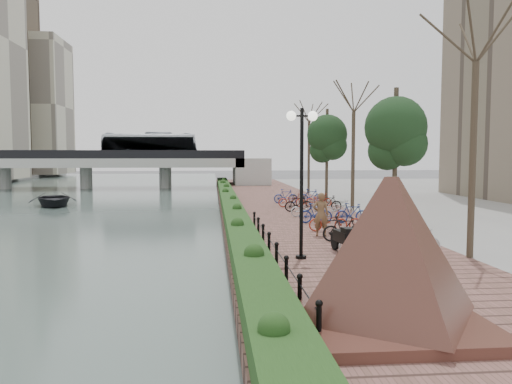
{
  "coord_description": "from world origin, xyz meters",
  "views": [
    {
      "loc": [
        -0.5,
        -13.68,
        3.9
      ],
      "look_at": [
        1.7,
        11.6,
        2.0
      ],
      "focal_mm": 35.0,
      "sensor_mm": 36.0,
      "label": 1
    }
  ],
  "objects": [
    {
      "name": "motorcycle",
      "position": [
        3.94,
        2.95,
        1.05
      ],
      "size": [
        0.75,
        1.81,
        1.1
      ],
      "primitive_type": null,
      "rotation": [
        0.0,
        0.0,
        0.12
      ],
      "color": "black",
      "rests_on": "promenade"
    },
    {
      "name": "bicycle_parking",
      "position": [
        5.5,
        11.68,
        0.97
      ],
      "size": [
        2.4,
        19.89,
        1.0
      ],
      "color": "#B0B1B5",
      "rests_on": "promenade"
    },
    {
      "name": "pedestrian",
      "position": [
        4.0,
        6.71,
        1.41
      ],
      "size": [
        0.75,
        0.57,
        1.83
      ],
      "primitive_type": "imported",
      "rotation": [
        0.0,
        0.0,
        2.93
      ],
      "color": "brown",
      "rests_on": "promenade"
    },
    {
      "name": "bridge",
      "position": [
        -13.49,
        45.0,
        3.37
      ],
      "size": [
        36.0,
        10.77,
        6.5
      ],
      "color": "#B0B0AB",
      "rests_on": "ground"
    },
    {
      "name": "boat",
      "position": [
        -12.54,
        25.12,
        0.54
      ],
      "size": [
        4.97,
        5.87,
        1.03
      ],
      "primitive_type": "imported",
      "rotation": [
        0.0,
        0.0,
        0.32
      ],
      "color": "black",
      "rests_on": "river_water"
    },
    {
      "name": "promenade",
      "position": [
        4.0,
        17.5,
        0.25
      ],
      "size": [
        8.0,
        75.0,
        0.5
      ],
      "primitive_type": "cube",
      "color": "brown",
      "rests_on": "ground"
    },
    {
      "name": "chain_fence",
      "position": [
        1.4,
        2.0,
        0.85
      ],
      "size": [
        0.1,
        14.1,
        0.7
      ],
      "color": "black",
      "rests_on": "promenade"
    },
    {
      "name": "street_trees",
      "position": [
        8.0,
        12.68,
        3.69
      ],
      "size": [
        3.2,
        37.12,
        6.8
      ],
      "color": "#32291D",
      "rests_on": "promenade"
    },
    {
      "name": "hedge",
      "position": [
        0.6,
        20.0,
        0.8
      ],
      "size": [
        1.1,
        56.0,
        0.6
      ],
      "primitive_type": "cube",
      "color": "#1C3B15",
      "rests_on": "promenade"
    },
    {
      "name": "lamppost",
      "position": [
        2.38,
        2.28,
        4.03
      ],
      "size": [
        1.02,
        0.32,
        4.89
      ],
      "color": "black",
      "rests_on": "promenade"
    },
    {
      "name": "river_water",
      "position": [
        -15.0,
        25.0,
        0.01
      ],
      "size": [
        30.0,
        130.0,
        0.02
      ],
      "primitive_type": "cube",
      "color": "#3F4F4B",
      "rests_on": "ground"
    },
    {
      "name": "granite_monument",
      "position": [
        2.98,
        -4.23,
        2.0
      ],
      "size": [
        4.7,
        4.7,
        2.97
      ],
      "color": "#42211C",
      "rests_on": "promenade"
    },
    {
      "name": "ground",
      "position": [
        0.0,
        0.0,
        0.0
      ],
      "size": [
        220.0,
        220.0,
        0.0
      ],
      "primitive_type": "plane",
      "color": "#59595B",
      "rests_on": "ground"
    }
  ]
}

